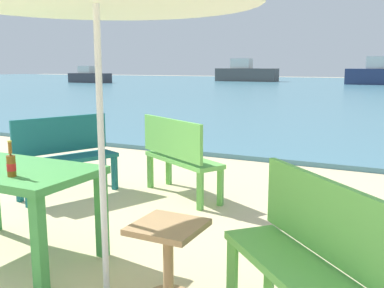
# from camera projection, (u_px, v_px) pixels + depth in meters

# --- Properties ---
(sea_water) EXTENTS (120.00, 50.00, 0.08)m
(sea_water) POSITION_uv_depth(u_px,v_px,m) (378.00, 89.00, 29.12)
(sea_water) COLOR teal
(sea_water) RESTS_ON ground_plane
(picnic_table_green) EXTENTS (1.40, 0.80, 0.76)m
(picnic_table_green) POSITION_uv_depth(u_px,v_px,m) (10.00, 180.00, 3.51)
(picnic_table_green) COLOR #3D8C42
(picnic_table_green) RESTS_ON ground_plane
(beer_bottle_amber) EXTENTS (0.07, 0.07, 0.26)m
(beer_bottle_amber) POSITION_uv_depth(u_px,v_px,m) (11.00, 164.00, 3.18)
(beer_bottle_amber) COLOR brown
(beer_bottle_amber) RESTS_ON picnic_table_green
(side_table_wood) EXTENTS (0.44, 0.44, 0.54)m
(side_table_wood) POSITION_uv_depth(u_px,v_px,m) (168.00, 251.00, 2.89)
(side_table_wood) COLOR #9E7A51
(side_table_wood) RESTS_ON ground_plane
(bench_teal_center) EXTENTS (0.79, 1.25, 0.95)m
(bench_teal_center) POSITION_uv_depth(u_px,v_px,m) (65.00, 151.00, 5.30)
(bench_teal_center) COLOR #196066
(bench_teal_center) RESTS_ON ground_plane
(bench_green_left) EXTENTS (1.11, 1.10, 0.95)m
(bench_green_left) POSITION_uv_depth(u_px,v_px,m) (309.00, 252.00, 2.42)
(bench_green_left) COLOR #60B24C
(bench_green_left) RESTS_ON ground_plane
(bench_green_right) EXTENTS (1.23, 0.89, 0.95)m
(bench_green_right) POSITION_uv_depth(u_px,v_px,m) (178.00, 153.00, 5.18)
(bench_green_right) COLOR #60B24C
(bench_green_right) RESTS_ON ground_plane
(boat_barge) EXTENTS (5.88, 1.60, 2.14)m
(boat_barge) POSITION_uv_depth(u_px,v_px,m) (246.00, 73.00, 41.69)
(boat_barge) COLOR #4C4C4C
(boat_barge) RESTS_ON sea_water
(boat_sailboat) EXTENTS (3.98, 1.09, 1.45)m
(boat_sailboat) POSITION_uv_depth(u_px,v_px,m) (89.00, 77.00, 38.24)
(boat_sailboat) COLOR #38383F
(boat_sailboat) RESTS_ON sea_water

